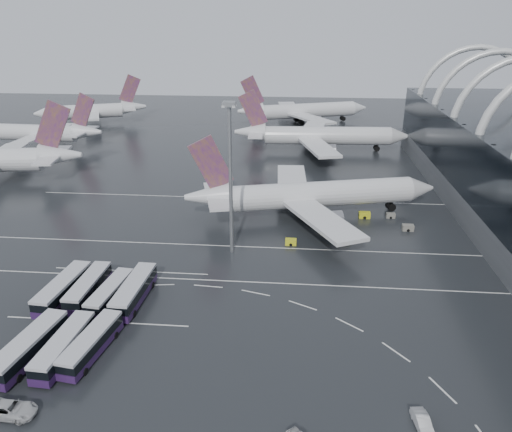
# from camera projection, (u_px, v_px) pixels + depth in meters

# --- Properties ---
(ground) EXTENTS (420.00, 420.00, 0.00)m
(ground) POSITION_uv_depth(u_px,v_px,m) (264.00, 277.00, 87.57)
(ground) COLOR black
(ground) RESTS_ON ground
(lane_marking_near) EXTENTS (120.00, 0.25, 0.01)m
(lane_marking_near) POSITION_uv_depth(u_px,v_px,m) (263.00, 283.00, 85.72)
(lane_marking_near) COLOR white
(lane_marking_near) RESTS_ON ground
(lane_marking_mid) EXTENTS (120.00, 0.25, 0.01)m
(lane_marking_mid) POSITION_uv_depth(u_px,v_px,m) (269.00, 248.00, 98.66)
(lane_marking_mid) COLOR white
(lane_marking_mid) RESTS_ON ground
(lane_marking_far) EXTENTS (120.00, 0.25, 0.01)m
(lane_marking_far) POSITION_uv_depth(u_px,v_px,m) (276.00, 199.00, 124.53)
(lane_marking_far) COLOR white
(lane_marking_far) RESTS_ON ground
(bus_bay_line_south) EXTENTS (28.00, 0.25, 0.01)m
(bus_bay_line_south) POSITION_uv_depth(u_px,v_px,m) (97.00, 321.00, 74.80)
(bus_bay_line_south) COLOR white
(bus_bay_line_south) RESTS_ON ground
(bus_bay_line_north) EXTENTS (28.00, 0.25, 0.01)m
(bus_bay_line_north) POSITION_uv_depth(u_px,v_px,m) (131.00, 271.00, 89.58)
(bus_bay_line_north) COLOR white
(bus_bay_line_north) RESTS_ON ground
(airliner_main) EXTENTS (57.38, 49.61, 19.67)m
(airliner_main) POSITION_uv_depth(u_px,v_px,m) (309.00, 196.00, 112.50)
(airliner_main) COLOR silver
(airliner_main) RESTS_ON ground
(airliner_gate_b) EXTENTS (58.48, 52.57, 20.32)m
(airliner_gate_b) POSITION_uv_depth(u_px,v_px,m) (318.00, 136.00, 167.36)
(airliner_gate_b) COLOR silver
(airliner_gate_b) RESTS_ON ground
(airliner_gate_c) EXTENTS (55.85, 50.92, 20.52)m
(airliner_gate_c) POSITION_uv_depth(u_px,v_px,m) (301.00, 111.00, 210.60)
(airliner_gate_c) COLOR silver
(airliner_gate_c) RESTS_ON ground
(jet_remote_mid) EXTENTS (43.60, 35.10, 19.02)m
(jet_remote_mid) POSITION_uv_depth(u_px,v_px,m) (45.00, 133.00, 172.49)
(jet_remote_mid) COLOR silver
(jet_remote_mid) RESTS_ON ground
(jet_remote_far) EXTENTS (44.34, 36.13, 19.91)m
(jet_remote_far) POSITION_uv_depth(u_px,v_px,m) (93.00, 111.00, 210.72)
(jet_remote_far) COLOR silver
(jet_remote_far) RESTS_ON ground
(bus_row_near_a) EXTENTS (4.14, 13.97, 3.39)m
(bus_row_near_a) POSITION_uv_depth(u_px,v_px,m) (63.00, 289.00, 80.18)
(bus_row_near_a) COLOR #2D1441
(bus_row_near_a) RESTS_ON ground
(bus_row_near_b) EXTENTS (3.30, 12.98, 3.18)m
(bus_row_near_b) POSITION_uv_depth(u_px,v_px,m) (88.00, 287.00, 80.78)
(bus_row_near_b) COLOR #2D1441
(bus_row_near_b) RESTS_ON ground
(bus_row_near_c) EXTENTS (4.02, 12.44, 3.01)m
(bus_row_near_c) POSITION_uv_depth(u_px,v_px,m) (110.00, 293.00, 79.25)
(bus_row_near_c) COLOR #2D1441
(bus_row_near_c) RESTS_ON ground
(bus_row_near_d) EXTENTS (3.69, 13.90, 3.40)m
(bus_row_near_d) POSITION_uv_depth(u_px,v_px,m) (134.00, 291.00, 79.51)
(bus_row_near_d) COLOR #2D1441
(bus_row_near_d) RESTS_ON ground
(bus_row_far_a) EXTENTS (4.93, 14.01, 3.38)m
(bus_row_far_a) POSITION_uv_depth(u_px,v_px,m) (29.00, 347.00, 66.07)
(bus_row_far_a) COLOR #2D1441
(bus_row_far_a) RESTS_ON ground
(bus_row_far_b) EXTENTS (3.70, 13.05, 3.18)m
(bus_row_far_b) POSITION_uv_depth(u_px,v_px,m) (64.00, 346.00, 66.35)
(bus_row_far_b) COLOR #2D1441
(bus_row_far_b) RESTS_ON ground
(bus_row_far_c) EXTENTS (4.59, 12.83, 3.09)m
(bus_row_far_c) POSITION_uv_depth(u_px,v_px,m) (91.00, 344.00, 66.99)
(bus_row_far_c) COLOR #2D1441
(bus_row_far_c) RESTS_ON ground
(van_curve_a) EXTENTS (6.21, 3.10, 1.69)m
(van_curve_a) POSITION_uv_depth(u_px,v_px,m) (10.00, 409.00, 56.94)
(van_curve_a) COLOR #BDBDBD
(van_curve_a) RESTS_ON ground
(van_curve_c) EXTENTS (2.08, 4.49, 1.43)m
(van_curve_c) POSITION_uv_depth(u_px,v_px,m) (422.00, 422.00, 55.29)
(van_curve_c) COLOR #BDBDBD
(van_curve_c) RESTS_ON ground
(floodlight_mast) EXTENTS (2.21, 2.21, 28.82)m
(floodlight_mast) POSITION_uv_depth(u_px,v_px,m) (230.00, 161.00, 90.30)
(floodlight_mast) COLOR gray
(floodlight_mast) RESTS_ON ground
(gse_cart_belly_a) EXTENTS (2.09, 1.24, 1.14)m
(gse_cart_belly_a) POSITION_uv_depth(u_px,v_px,m) (345.00, 238.00, 101.71)
(gse_cart_belly_a) COLOR gold
(gse_cart_belly_a) RESTS_ON ground
(gse_cart_belly_b) EXTENTS (1.99, 1.18, 1.09)m
(gse_cart_belly_b) POSITION_uv_depth(u_px,v_px,m) (391.00, 215.00, 113.05)
(gse_cart_belly_b) COLOR slate
(gse_cart_belly_b) RESTS_ON ground
(gse_cart_belly_c) EXTENTS (2.22, 1.31, 1.21)m
(gse_cart_belly_c) POSITION_uv_depth(u_px,v_px,m) (291.00, 242.00, 99.73)
(gse_cart_belly_c) COLOR gold
(gse_cart_belly_c) RESTS_ON ground
(gse_cart_belly_d) EXTENTS (2.37, 1.40, 1.29)m
(gse_cart_belly_d) POSITION_uv_depth(u_px,v_px,m) (408.00, 228.00, 106.33)
(gse_cart_belly_d) COLOR slate
(gse_cart_belly_d) RESTS_ON ground
(gse_cart_belly_e) EXTENTS (2.53, 1.49, 1.38)m
(gse_cart_belly_e) POSITION_uv_depth(u_px,v_px,m) (365.00, 215.00, 112.95)
(gse_cart_belly_e) COLOR gold
(gse_cart_belly_e) RESTS_ON ground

